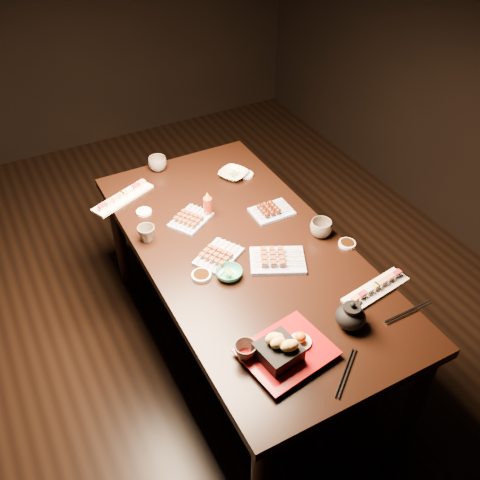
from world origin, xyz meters
name	(u,v)px	position (x,y,z in m)	size (l,w,h in m)	color
ground	(197,347)	(0.00, 0.00, 0.00)	(5.00, 5.00, 0.00)	black
dining_table	(245,304)	(0.22, -0.15, 0.38)	(0.90, 1.80, 0.75)	black
sushi_platter_near	(376,287)	(0.59, -0.65, 0.77)	(0.33, 0.09, 0.04)	white
sushi_platter_far	(123,196)	(-0.15, 0.50, 0.77)	(0.35, 0.10, 0.04)	white
yakitori_plate_center	(218,253)	(0.08, -0.14, 0.78)	(0.21, 0.15, 0.05)	#828EB6
yakitori_plate_right	(278,257)	(0.31, -0.29, 0.78)	(0.25, 0.18, 0.06)	#828EB6
yakitori_plate_left	(191,217)	(0.08, 0.17, 0.78)	(0.20, 0.15, 0.05)	#828EB6
tsukune_plate	(272,209)	(0.47, 0.04, 0.78)	(0.20, 0.15, 0.05)	#828EB6
edamame_bowl_green	(229,274)	(0.07, -0.27, 0.77)	(0.12, 0.12, 0.04)	#2C886F
edamame_bowl_cream	(233,174)	(0.45, 0.42, 0.77)	(0.15, 0.15, 0.04)	beige
tempura_tray	(287,345)	(0.07, -0.76, 0.81)	(0.33, 0.26, 0.12)	black
teacup_near_left	(245,352)	(-0.08, -0.70, 0.79)	(0.09, 0.09, 0.08)	#534940
teacup_mid_right	(321,228)	(0.59, -0.23, 0.79)	(0.11, 0.11, 0.08)	#534940
teacup_far_left	(147,234)	(-0.16, 0.13, 0.79)	(0.08, 0.08, 0.08)	#534940
teacup_far_right	(158,164)	(0.11, 0.68, 0.79)	(0.10, 0.10, 0.08)	#534940
teapot	(351,314)	(0.37, -0.75, 0.81)	(0.14, 0.14, 0.12)	black
condiment_bottle	(208,204)	(0.18, 0.17, 0.82)	(0.04, 0.04, 0.14)	maroon
sauce_dish_west	(201,276)	(-0.04, -0.22, 0.76)	(0.09, 0.09, 0.02)	white
sauce_dish_east	(246,175)	(0.52, 0.39, 0.76)	(0.08, 0.08, 0.01)	white
sauce_dish_se	(347,244)	(0.66, -0.35, 0.76)	(0.08, 0.08, 0.01)	white
sauce_dish_nw	(144,212)	(-0.10, 0.34, 0.76)	(0.08, 0.08, 0.01)	white
chopsticks_near	(346,372)	(0.22, -0.93, 0.75)	(0.24, 0.02, 0.01)	black
chopsticks_se	(409,312)	(0.62, -0.81, 0.75)	(0.24, 0.02, 0.01)	black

